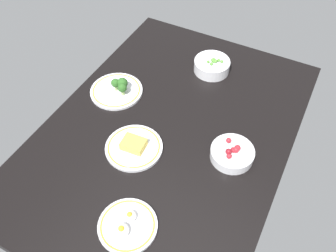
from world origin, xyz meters
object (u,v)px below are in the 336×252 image
Objects in this scene: bowl_berries at (232,153)px; plate_eggs at (127,225)px; plate_broccoli at (117,89)px; plate_cheese at (134,147)px; bowl_peas at (212,65)px.

plate_eggs is (38.23, -18.38, -1.33)cm from bowl_berries.
bowl_berries is 0.72× the size of plate_broccoli.
bowl_berries reaches higher than plate_cheese.
bowl_berries is 0.84× the size of plate_eggs.
bowl_berries is (38.89, 23.86, -0.53)cm from bowl_peas.
bowl_peas reaches higher than bowl_berries.
bowl_peas reaches higher than plate_eggs.
bowl_peas is at bearing -148.47° from bowl_berries.
plate_eggs is at bearing 35.55° from plate_broccoli.
plate_eggs is at bearing -25.67° from bowl_berries.
plate_cheese is at bearing -68.78° from bowl_berries.
bowl_berries is at bearing 31.53° from bowl_peas.
bowl_peas is 41.13cm from plate_broccoli.
plate_broccoli reaches higher than plate_eggs.
plate_cheese is 0.96× the size of plate_broccoli.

